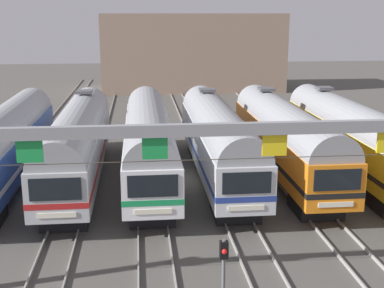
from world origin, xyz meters
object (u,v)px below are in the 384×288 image
Objects in this scene: catenary_gantry at (215,153)px; commuter_train_blue at (5,143)px; commuter_train_white at (148,139)px; commuter_train_orange at (284,136)px; commuter_train_yellow at (350,134)px; yard_signal_mast at (224,265)px; commuter_train_silver at (217,137)px; commuter_train_stainless at (78,141)px.

commuter_train_blue is at bearing 128.52° from catenary_gantry.
commuter_train_orange reaches higher than commuter_train_white.
commuter_train_yellow reaches higher than yard_signal_mast.
commuter_train_blue is 1.00× the size of commuter_train_silver.
commuter_train_silver is 13.93m from catenary_gantry.
commuter_train_stainless reaches higher than commuter_train_blue.
commuter_train_white is 12.89m from commuter_train_yellow.
commuter_train_stainless is at bearing 112.39° from yard_signal_mast.
commuter_train_stainless is 16.93m from yard_signal_mast.
catenary_gantry is 3.91m from yard_signal_mast.
commuter_train_blue is 0.68× the size of catenary_gantry.
catenary_gantry reaches higher than commuter_train_stainless.
catenary_gantry is at bearing -51.48° from commuter_train_blue.
catenary_gantry reaches higher than commuter_train_yellow.
yard_signal_mast is (-10.74, -15.64, -0.59)m from commuter_train_yellow.
commuter_train_blue is 12.89m from commuter_train_silver.
commuter_train_yellow is at bearing 0.00° from commuter_train_orange.
catenary_gantry is (10.74, -13.49, 2.68)m from commuter_train_blue.
commuter_train_blue is at bearing -179.94° from commuter_train_stainless.
commuter_train_orange is 1.00× the size of commuter_train_yellow.
commuter_train_yellow is at bearing 0.02° from commuter_train_white.
commuter_train_stainless is 1.00× the size of commuter_train_white.
commuter_train_stainless is 6.01× the size of yard_signal_mast.
yard_signal_mast is (-0.00, -2.14, -3.27)m from catenary_gantry.
catenary_gantry is (6.44, -13.50, 2.68)m from commuter_train_stainless.
commuter_train_silver reaches higher than commuter_train_blue.
commuter_train_stainless and commuter_train_yellow have the same top height.
commuter_train_yellow is (17.18, 0.00, 0.00)m from commuter_train_stainless.
commuter_train_orange is (4.30, 0.00, 0.00)m from commuter_train_silver.
commuter_train_orange is 6.01× the size of yard_signal_mast.
catenary_gantry reaches higher than commuter_train_blue.
catenary_gantry is 8.89× the size of yard_signal_mast.
commuter_train_blue is 1.00× the size of commuter_train_white.
yard_signal_mast is (2.15, -15.64, -0.59)m from commuter_train_white.
commuter_train_orange is (12.89, 0.00, 0.00)m from commuter_train_stainless.
yard_signal_mast is at bearing -82.18° from commuter_train_white.
catenary_gantry is (-10.74, -13.50, 2.68)m from commuter_train_yellow.
commuter_train_blue is 4.30m from commuter_train_stainless.
commuter_train_silver is 4.30m from commuter_train_orange.
commuter_train_yellow is 17.46m from catenary_gantry.
commuter_train_stainless is 17.18m from commuter_train_yellow.
yard_signal_mast is at bearing -124.48° from commuter_train_yellow.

